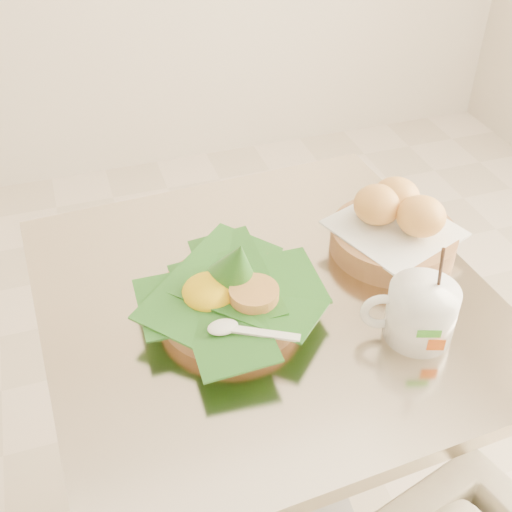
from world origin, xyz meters
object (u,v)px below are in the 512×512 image
object	(u,v)px
cafe_table	(264,384)
bread_basket	(395,226)
rice_basket	(231,293)
coffee_mug	(419,312)

from	to	relation	value
cafe_table	bread_basket	xyz separation A→B (m)	(0.25, 0.05, 0.27)
rice_basket	bread_basket	xyz separation A→B (m)	(0.31, 0.07, 0.01)
rice_basket	coffee_mug	size ratio (longest dim) A/B	1.60
cafe_table	bread_basket	world-z (taller)	bread_basket
rice_basket	bread_basket	bearing A→B (deg)	12.17
bread_basket	cafe_table	bearing A→B (deg)	-168.92
cafe_table	bread_basket	bearing A→B (deg)	11.08
coffee_mug	cafe_table	bearing A→B (deg)	140.09
bread_basket	coffee_mug	xyz separation A→B (m)	(-0.07, -0.20, 0.00)
cafe_table	rice_basket	bearing A→B (deg)	-163.59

